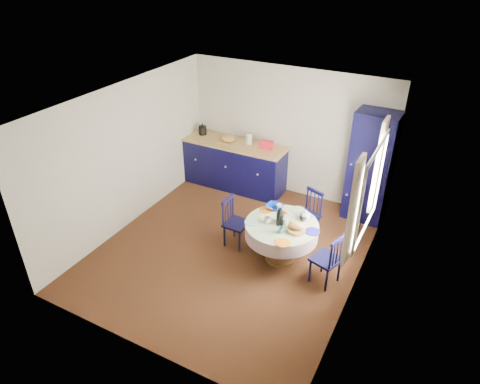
% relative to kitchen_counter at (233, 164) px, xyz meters
% --- Properties ---
extents(floor, '(4.50, 4.50, 0.00)m').
position_rel_kitchen_counter_xyz_m(floor, '(1.00, -1.90, -0.50)').
color(floor, black).
rests_on(floor, ground).
extents(ceiling, '(4.50, 4.50, 0.00)m').
position_rel_kitchen_counter_xyz_m(ceiling, '(1.00, -1.90, 2.00)').
color(ceiling, white).
rests_on(ceiling, wall_back).
extents(wall_back, '(4.00, 0.02, 2.50)m').
position_rel_kitchen_counter_xyz_m(wall_back, '(1.00, 0.35, 0.75)').
color(wall_back, beige).
rests_on(wall_back, floor).
extents(wall_left, '(0.02, 4.50, 2.50)m').
position_rel_kitchen_counter_xyz_m(wall_left, '(-1.00, -1.90, 0.75)').
color(wall_left, beige).
rests_on(wall_left, floor).
extents(wall_right, '(0.02, 4.50, 2.50)m').
position_rel_kitchen_counter_xyz_m(wall_right, '(3.00, -1.90, 0.75)').
color(wall_right, beige).
rests_on(wall_right, floor).
extents(window, '(0.10, 1.74, 1.45)m').
position_rel_kitchen_counter_xyz_m(window, '(2.95, -1.60, 1.03)').
color(window, white).
rests_on(window, wall_right).
extents(kitchen_counter, '(2.17, 0.68, 1.21)m').
position_rel_kitchen_counter_xyz_m(kitchen_counter, '(0.00, 0.00, 0.00)').
color(kitchen_counter, black).
rests_on(kitchen_counter, floor).
extents(pantry_cabinet, '(0.73, 0.55, 2.02)m').
position_rel_kitchen_counter_xyz_m(pantry_cabinet, '(2.66, 0.10, 0.51)').
color(pantry_cabinet, black).
rests_on(pantry_cabinet, floor).
extents(dining_table, '(1.15, 1.15, 0.96)m').
position_rel_kitchen_counter_xyz_m(dining_table, '(1.81, -1.75, 0.06)').
color(dining_table, '#583919').
rests_on(dining_table, floor).
extents(chair_left, '(0.38, 0.39, 0.85)m').
position_rel_kitchen_counter_xyz_m(chair_left, '(0.97, -1.73, -0.07)').
color(chair_left, black).
rests_on(chair_left, floor).
extents(chair_far, '(0.48, 0.47, 0.85)m').
position_rel_kitchen_counter_xyz_m(chair_far, '(1.95, -0.93, -0.07)').
color(chair_far, black).
rests_on(chair_far, floor).
extents(chair_right, '(0.47, 0.48, 0.87)m').
position_rel_kitchen_counter_xyz_m(chair_right, '(2.62, -1.94, -0.06)').
color(chair_right, black).
rests_on(chair_right, floor).
extents(mug_a, '(0.12, 0.12, 0.10)m').
position_rel_kitchen_counter_xyz_m(mug_a, '(1.59, -1.83, 0.23)').
color(mug_a, silver).
rests_on(mug_a, dining_table).
extents(mug_b, '(0.10, 0.10, 0.10)m').
position_rel_kitchen_counter_xyz_m(mug_b, '(1.87, -1.99, 0.23)').
color(mug_b, '#317373').
rests_on(mug_b, dining_table).
extents(mug_c, '(0.11, 0.11, 0.09)m').
position_rel_kitchen_counter_xyz_m(mug_c, '(2.06, -1.51, 0.23)').
color(mug_c, black).
rests_on(mug_c, dining_table).
extents(mug_d, '(0.10, 0.10, 0.09)m').
position_rel_kitchen_counter_xyz_m(mug_d, '(1.61, -1.39, 0.23)').
color(mug_d, silver).
rests_on(mug_d, dining_table).
extents(cobalt_bowl, '(0.27, 0.27, 0.07)m').
position_rel_kitchen_counter_xyz_m(cobalt_bowl, '(1.53, -1.42, 0.21)').
color(cobalt_bowl, navy).
rests_on(cobalt_bowl, dining_table).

